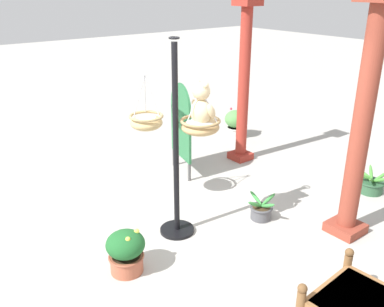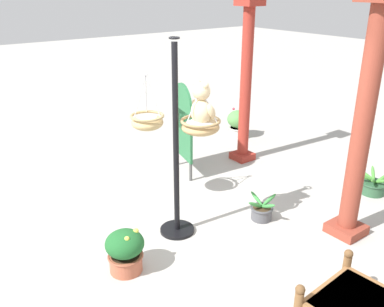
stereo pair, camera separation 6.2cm
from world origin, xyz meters
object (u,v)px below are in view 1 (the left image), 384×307
at_px(display_pole_central, 176,178).
at_px(greenhouse_pillar_right, 361,129).
at_px(potted_plant_fern_front, 236,123).
at_px(potted_plant_small_succulent, 261,210).
at_px(potted_plant_flowering_red, 126,251).
at_px(display_sign_board, 181,122).
at_px(greenhouse_pillar_left, 244,87).
at_px(hanging_basket_left_high, 146,121).
at_px(hanging_basket_with_teddy, 200,126).
at_px(teddy_bear, 202,107).
at_px(potted_plant_tall_leafy, 371,184).

relative_size(display_pole_central, greenhouse_pillar_right, 0.84).
height_order(potted_plant_fern_front, potted_plant_small_succulent, potted_plant_fern_front).
distance_m(potted_plant_flowering_red, display_sign_board, 2.75).
relative_size(greenhouse_pillar_left, potted_plant_small_succulent, 5.43).
relative_size(greenhouse_pillar_right, potted_plant_small_succulent, 5.73).
bearing_deg(potted_plant_fern_front, hanging_basket_left_high, -65.26).
bearing_deg(hanging_basket_left_high, greenhouse_pillar_right, 36.91).
xyz_separation_m(hanging_basket_left_high, potted_plant_fern_front, (-1.37, 2.98, -0.96)).
height_order(hanging_basket_with_teddy, potted_plant_fern_front, hanging_basket_with_teddy).
bearing_deg(hanging_basket_left_high, hanging_basket_with_teddy, 9.02).
bearing_deg(greenhouse_pillar_right, hanging_basket_with_teddy, -129.12).
relative_size(greenhouse_pillar_left, potted_plant_flowering_red, 5.47).
relative_size(display_pole_central, potted_plant_flowering_red, 4.88).
bearing_deg(potted_plant_small_succulent, display_sign_board, 178.95).
distance_m(teddy_bear, hanging_basket_left_high, 1.05).
bearing_deg(hanging_basket_with_teddy, potted_plant_flowering_red, -82.14).
bearing_deg(potted_plant_flowering_red, greenhouse_pillar_left, 115.70).
height_order(greenhouse_pillar_right, potted_plant_small_succulent, greenhouse_pillar_right).
relative_size(potted_plant_fern_front, potted_plant_tall_leafy, 1.01).
bearing_deg(display_pole_central, potted_plant_fern_front, 125.32).
distance_m(potted_plant_fern_front, display_sign_board, 2.18).
height_order(display_pole_central, potted_plant_small_succulent, display_pole_central).
bearing_deg(greenhouse_pillar_left, hanging_basket_with_teddy, -56.04).
distance_m(teddy_bear, display_sign_board, 1.94).
bearing_deg(display_pole_central, potted_plant_small_succulent, 68.00).
bearing_deg(potted_plant_flowering_red, display_pole_central, 108.79).
xyz_separation_m(hanging_basket_with_teddy, display_sign_board, (-1.58, 0.87, -0.53)).
distance_m(greenhouse_pillar_right, display_sign_board, 2.87).
relative_size(display_pole_central, hanging_basket_with_teddy, 4.35).
bearing_deg(teddy_bear, display_sign_board, 151.76).
bearing_deg(potted_plant_tall_leafy, display_sign_board, -141.63).
relative_size(potted_plant_flowering_red, display_sign_board, 0.33).
distance_m(potted_plant_tall_leafy, potted_plant_small_succulent, 1.96).
distance_m(potted_plant_fern_front, potted_plant_flowering_red, 4.70).
bearing_deg(display_pole_central, greenhouse_pillar_left, 118.22).
xyz_separation_m(potted_plant_flowering_red, potted_plant_tall_leafy, (0.61, 3.90, -0.13)).
xyz_separation_m(hanging_basket_left_high, potted_plant_small_succulent, (1.25, 0.99, -1.14)).
height_order(hanging_basket_left_high, potted_plant_small_succulent, hanging_basket_left_high).
relative_size(greenhouse_pillar_left, potted_plant_fern_front, 4.62).
height_order(hanging_basket_with_teddy, teddy_bear, teddy_bear).
bearing_deg(greenhouse_pillar_right, potted_plant_small_succulent, -145.32).
bearing_deg(display_sign_board, greenhouse_pillar_right, 11.96).
bearing_deg(potted_plant_tall_leafy, teddy_bear, -105.95).
relative_size(potted_plant_fern_front, display_sign_board, 0.39).
bearing_deg(teddy_bear, potted_plant_flowering_red, -82.30).
distance_m(hanging_basket_left_high, greenhouse_pillar_right, 2.68).
xyz_separation_m(potted_plant_fern_front, potted_plant_small_succulent, (2.62, -1.99, -0.18)).
bearing_deg(teddy_bear, potted_plant_tall_leafy, 74.05).
height_order(hanging_basket_with_teddy, potted_plant_small_succulent, hanging_basket_with_teddy).
xyz_separation_m(hanging_basket_left_high, greenhouse_pillar_right, (2.14, 1.61, 0.13)).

